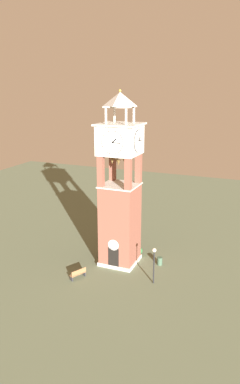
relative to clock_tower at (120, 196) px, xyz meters
name	(u,v)px	position (x,y,z in m)	size (l,w,h in m)	color
ground	(120,262)	(0.00, 0.00, -7.06)	(80.00, 80.00, 0.00)	#5B664C
clock_tower	(120,196)	(0.00, 0.00, 0.00)	(3.90, 3.90, 17.01)	brown
park_bench	(78,274)	(-2.32, -4.59, -6.58)	(1.10, 1.63, 0.95)	brown
lamp_post	(154,259)	(4.42, -2.69, -4.63)	(0.36, 0.36, 3.46)	black
trash_bin	(160,261)	(3.93, 0.96, -6.66)	(0.52, 0.52, 0.80)	#38513D
shrub_near_entry	(139,251)	(1.23, 2.45, -6.69)	(0.70, 0.70, 0.76)	#28562D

